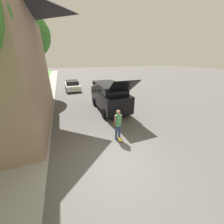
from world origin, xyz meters
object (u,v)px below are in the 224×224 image
(car_down_street, at_px, (72,85))
(suv_parked, at_px, (109,96))
(lawn_tree_far, at_px, (25,34))
(skateboarder, at_px, (118,124))
(skateboard, at_px, (118,137))

(car_down_street, bearing_deg, suv_parked, -75.30)
(suv_parked, bearing_deg, car_down_street, 104.70)
(lawn_tree_far, bearing_deg, car_down_street, 31.49)
(suv_parked, relative_size, skateboarder, 3.16)
(lawn_tree_far, xyz_separation_m, car_down_street, (3.77, 2.31, -5.48))
(lawn_tree_far, bearing_deg, skateboarder, -64.58)
(lawn_tree_far, distance_m, skateboarder, 12.62)
(suv_parked, distance_m, car_down_street, 8.84)
(lawn_tree_far, xyz_separation_m, suv_parked, (6.01, -6.23, -4.92))
(lawn_tree_far, relative_size, car_down_street, 2.01)
(lawn_tree_far, relative_size, skateboarder, 4.86)
(lawn_tree_far, distance_m, suv_parked, 9.95)
(lawn_tree_far, distance_m, car_down_street, 7.04)
(lawn_tree_far, height_order, car_down_street, lawn_tree_far)
(suv_parked, xyz_separation_m, skateboard, (-1.02, -4.16, -1.11))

